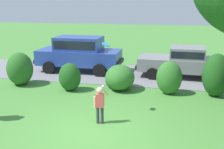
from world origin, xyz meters
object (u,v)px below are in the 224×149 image
object	(u,v)px
child_thrower	(100,102)
frisbee	(106,45)
parked_sedan	(183,61)
parked_suv	(79,52)

from	to	relation	value
child_thrower	frisbee	size ratio (longest dim) A/B	4.58
parked_sedan	frisbee	xyz separation A→B (m)	(-2.68, -5.54, 1.56)
parked_sedan	parked_suv	size ratio (longest dim) A/B	0.95
parked_sedan	parked_suv	world-z (taller)	parked_suv
parked_sedan	frisbee	bearing A→B (deg)	-115.80
frisbee	parked_suv	bearing A→B (deg)	117.14
child_thrower	parked_suv	bearing A→B (deg)	113.91
frisbee	parked_sedan	bearing A→B (deg)	64.20
parked_suv	frisbee	size ratio (longest dim) A/B	16.74
parked_sedan	frisbee	size ratio (longest dim) A/B	15.92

